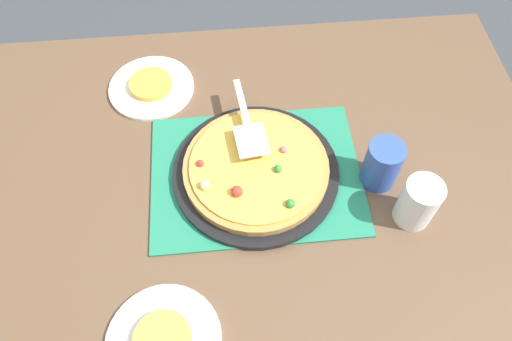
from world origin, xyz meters
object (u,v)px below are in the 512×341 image
at_px(cup_far, 418,202).
at_px(pizza_server, 247,124).
at_px(served_slice_left, 151,84).
at_px(pizza, 256,167).
at_px(pizza_pan, 256,172).
at_px(served_slice_right, 163,340).
at_px(cup_near, 382,164).
at_px(plate_far_right, 164,341).
at_px(plate_near_left, 152,87).

relative_size(cup_far, pizza_server, 0.51).
relative_size(served_slice_left, cup_far, 0.92).
height_order(pizza, pizza_server, pizza_server).
xyz_separation_m(pizza_pan, served_slice_left, (0.25, -0.29, 0.01)).
xyz_separation_m(pizza_pan, served_slice_right, (0.21, 0.35, 0.01)).
bearing_deg(pizza, cup_near, 172.60).
xyz_separation_m(pizza_pan, pizza_server, (0.01, -0.10, 0.06)).
height_order(pizza_pan, plate_far_right, pizza_pan).
relative_size(plate_near_left, plate_far_right, 1.00).
xyz_separation_m(plate_far_right, pizza_server, (-0.20, -0.45, 0.06)).
bearing_deg(cup_far, pizza_server, -34.58).
relative_size(plate_far_right, served_slice_left, 2.00).
xyz_separation_m(plate_far_right, served_slice_right, (0.00, 0.00, 0.01)).
height_order(plate_far_right, served_slice_left, served_slice_left).
height_order(plate_far_right, cup_near, cup_near).
xyz_separation_m(served_slice_left, pizza_server, (-0.23, 0.19, 0.05)).
bearing_deg(plate_far_right, served_slice_left, -86.65).
bearing_deg(pizza_pan, cup_near, 172.61).
distance_m(pizza, cup_near, 0.28).
relative_size(pizza, served_slice_right, 3.00).
xyz_separation_m(pizza, plate_far_right, (0.21, 0.35, -0.03)).
bearing_deg(plate_far_right, served_slice_right, 0.00).
xyz_separation_m(served_slice_left, cup_near, (-0.52, 0.33, 0.04)).
bearing_deg(plate_far_right, plate_near_left, -86.65).
height_order(plate_far_right, served_slice_right, served_slice_right).
bearing_deg(plate_near_left, pizza_pan, 130.23).
bearing_deg(plate_far_right, cup_far, -157.81).
bearing_deg(cup_far, pizza, -22.57).
height_order(plate_near_left, plate_far_right, same).
height_order(served_slice_right, cup_far, cup_far).
bearing_deg(pizza_server, served_slice_right, 66.44).
xyz_separation_m(served_slice_left, cup_far, (-0.57, 0.43, 0.04)).
distance_m(served_slice_left, cup_far, 0.72).
bearing_deg(pizza, cup_far, 157.43).
xyz_separation_m(served_slice_right, cup_far, (-0.54, -0.22, 0.04)).
xyz_separation_m(plate_near_left, cup_far, (-0.57, 0.43, 0.06)).
bearing_deg(cup_far, served_slice_right, 22.19).
xyz_separation_m(plate_far_right, cup_near, (-0.48, -0.32, 0.06)).
distance_m(plate_near_left, cup_near, 0.62).
bearing_deg(cup_far, cup_near, -62.23).
bearing_deg(pizza_pan, pizza_server, -83.49).
height_order(plate_near_left, served_slice_left, served_slice_left).
height_order(pizza, cup_far, cup_far).
xyz_separation_m(plate_far_right, served_slice_left, (0.04, -0.65, 0.01)).
xyz_separation_m(pizza, cup_near, (-0.28, 0.04, 0.03)).
height_order(pizza_pan, served_slice_right, served_slice_right).
distance_m(plate_near_left, cup_far, 0.72).
bearing_deg(cup_far, plate_far_right, 22.19).
xyz_separation_m(cup_near, pizza_server, (0.29, -0.13, 0.01)).
relative_size(pizza_pan, pizza_server, 1.63).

